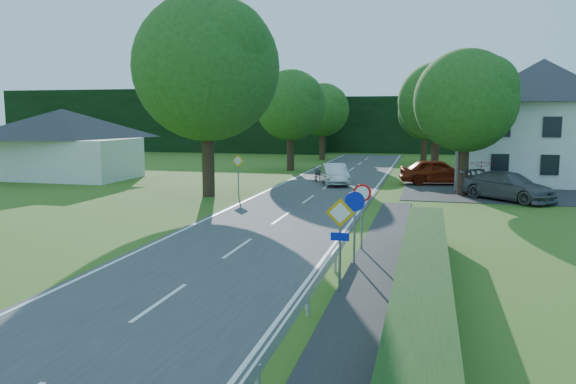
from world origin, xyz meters
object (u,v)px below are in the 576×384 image
(moving_car, at_px, (334,174))
(parked_car_grey, at_px, (509,186))
(streetlight, at_px, (456,120))
(parked_car_red, at_px, (437,172))
(parked_car_silver_a, at_px, (490,172))
(parasol, at_px, (481,175))
(motorcycle, at_px, (318,174))

(moving_car, relative_size, parked_car_grey, 0.80)
(streetlight, relative_size, parked_car_red, 1.58)
(parked_car_red, distance_m, parked_car_grey, 7.52)
(moving_car, bearing_deg, parked_car_red, -2.12)
(parked_car_silver_a, bearing_deg, parked_car_grey, 179.46)
(parked_car_red, xyz_separation_m, parked_car_grey, (3.78, -6.50, -0.08))
(parked_car_grey, xyz_separation_m, parasol, (-1.13, 3.91, 0.17))
(moving_car, xyz_separation_m, parked_car_silver_a, (10.44, 4.07, -0.03))
(parked_car_grey, distance_m, parasol, 4.08)
(motorcycle, xyz_separation_m, parasol, (10.96, -2.58, 0.45))
(streetlight, xyz_separation_m, parked_car_red, (-0.95, 3.00, -3.56))
(streetlight, distance_m, parked_car_silver_a, 6.93)
(streetlight, bearing_deg, parked_car_red, 107.59)
(parked_car_red, xyz_separation_m, parked_car_silver_a, (3.63, 2.18, -0.18))
(streetlight, xyz_separation_m, parked_car_silver_a, (2.68, 5.18, -3.74))
(streetlight, relative_size, parked_car_silver_a, 1.93)
(moving_car, height_order, parked_car_grey, parked_car_grey)
(parked_car_red, xyz_separation_m, parasol, (2.65, -2.59, 0.08))
(motorcycle, bearing_deg, parasol, -11.36)
(parked_car_red, bearing_deg, streetlight, -172.69)
(parked_car_silver_a, bearing_deg, moving_car, 109.77)
(parked_car_silver_a, height_order, parked_car_grey, parked_car_grey)
(streetlight, relative_size, moving_car, 1.85)
(streetlight, bearing_deg, motorcycle, 162.08)
(parked_car_red, relative_size, parasol, 2.41)
(moving_car, bearing_deg, parasol, -21.85)
(motorcycle, distance_m, parked_car_grey, 13.73)
(parked_car_grey, bearing_deg, parasol, 58.65)
(parked_car_silver_a, relative_size, parasol, 1.97)
(moving_car, bearing_deg, motorcycle, 110.79)
(parked_car_silver_a, relative_size, parked_car_grey, 0.77)
(parasol, bearing_deg, streetlight, -166.34)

